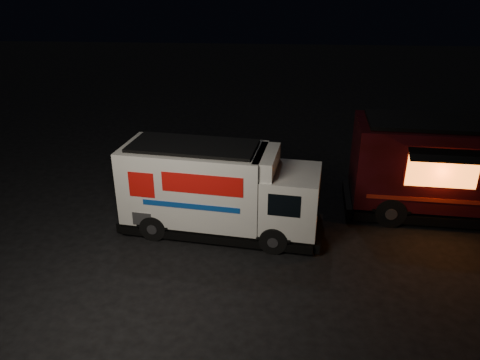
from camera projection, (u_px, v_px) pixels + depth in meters
The scene contains 3 objects.
ground at pixel (205, 249), 13.43m from camera, with size 80.00×80.00×0.00m, color black.
white_truck at pixel (221, 190), 13.85m from camera, with size 6.06×2.07×2.75m, color silver, non-canonical shape.
red_truck at pixel (457, 169), 14.75m from camera, with size 6.75×2.48×3.14m, color #380A11, non-canonical shape.
Camera 1 is at (1.88, -11.29, 7.36)m, focal length 35.00 mm.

